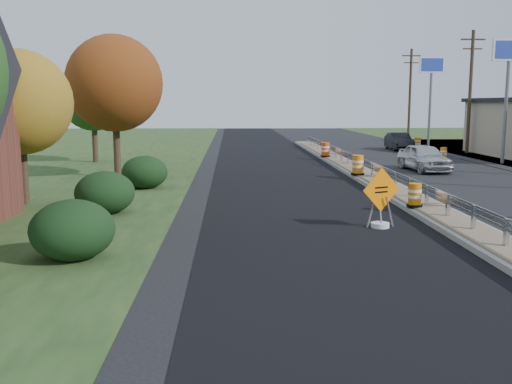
{
  "coord_description": "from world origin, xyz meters",
  "views": [
    {
      "loc": [
        -7.06,
        -19.99,
        3.85
      ],
      "look_at": [
        -6.28,
        -2.32,
        1.1
      ],
      "focal_mm": 40.0,
      "sensor_mm": 36.0,
      "label": 1
    }
  ],
  "objects_px": {
    "barrel_median_far": "(325,150)",
    "barrel_shoulder_far": "(418,143)",
    "caution_sign": "(380,213)",
    "barrel_median_near": "(415,195)",
    "car_silver": "(424,157)",
    "barrel_shoulder_mid": "(443,154)",
    "car_dark_mid": "(399,141)",
    "barrel_median_mid": "(358,165)"
  },
  "relations": [
    {
      "from": "barrel_median_far",
      "to": "barrel_median_near",
      "type": "bearing_deg",
      "value": -90.0
    },
    {
      "from": "caution_sign",
      "to": "barrel_shoulder_mid",
      "type": "distance_m",
      "value": 24.02
    },
    {
      "from": "barrel_median_near",
      "to": "barrel_median_mid",
      "type": "xyz_separation_m",
      "value": [
        -0.0,
        9.17,
        0.09
      ]
    },
    {
      "from": "barrel_median_far",
      "to": "barrel_shoulder_mid",
      "type": "distance_m",
      "value": 8.32
    },
    {
      "from": "barrel_shoulder_mid",
      "to": "car_silver",
      "type": "height_order",
      "value": "car_silver"
    },
    {
      "from": "barrel_median_mid",
      "to": "barrel_median_near",
      "type": "bearing_deg",
      "value": -90.0
    },
    {
      "from": "barrel_median_near",
      "to": "barrel_shoulder_mid",
      "type": "bearing_deg",
      "value": 66.76
    },
    {
      "from": "barrel_median_far",
      "to": "barrel_shoulder_far",
      "type": "height_order",
      "value": "barrel_median_far"
    },
    {
      "from": "car_silver",
      "to": "barrel_median_near",
      "type": "bearing_deg",
      "value": -114.95
    },
    {
      "from": "caution_sign",
      "to": "barrel_shoulder_far",
      "type": "height_order",
      "value": "caution_sign"
    },
    {
      "from": "caution_sign",
      "to": "barrel_shoulder_far",
      "type": "relative_size",
      "value": 1.96
    },
    {
      "from": "barrel_median_mid",
      "to": "car_silver",
      "type": "bearing_deg",
      "value": 36.66
    },
    {
      "from": "barrel_median_near",
      "to": "barrel_shoulder_far",
      "type": "bearing_deg",
      "value": 71.6
    },
    {
      "from": "barrel_median_mid",
      "to": "barrel_shoulder_mid",
      "type": "relative_size",
      "value": 1.22
    },
    {
      "from": "barrel_shoulder_mid",
      "to": "barrel_shoulder_far",
      "type": "height_order",
      "value": "barrel_shoulder_far"
    },
    {
      "from": "barrel_median_near",
      "to": "car_silver",
      "type": "height_order",
      "value": "car_silver"
    },
    {
      "from": "barrel_shoulder_far",
      "to": "caution_sign",
      "type": "bearing_deg",
      "value": -110.12
    },
    {
      "from": "barrel_median_far",
      "to": "barrel_shoulder_mid",
      "type": "bearing_deg",
      "value": 0.72
    },
    {
      "from": "barrel_median_mid",
      "to": "car_dark_mid",
      "type": "bearing_deg",
      "value": 67.53
    },
    {
      "from": "barrel_shoulder_far",
      "to": "car_dark_mid",
      "type": "height_order",
      "value": "car_dark_mid"
    },
    {
      "from": "barrel_median_far",
      "to": "barrel_shoulder_mid",
      "type": "xyz_separation_m",
      "value": [
        8.31,
        0.1,
        -0.3
      ]
    },
    {
      "from": "barrel_median_mid",
      "to": "barrel_median_far",
      "type": "height_order",
      "value": "barrel_median_mid"
    },
    {
      "from": "caution_sign",
      "to": "car_silver",
      "type": "bearing_deg",
      "value": 43.14
    },
    {
      "from": "barrel_median_near",
      "to": "barrel_median_far",
      "type": "distance_m",
      "value": 19.26
    },
    {
      "from": "barrel_median_near",
      "to": "car_dark_mid",
      "type": "xyz_separation_m",
      "value": [
        7.55,
        27.42,
        0.1
      ]
    },
    {
      "from": "caution_sign",
      "to": "barrel_median_near",
      "type": "bearing_deg",
      "value": 28.78
    },
    {
      "from": "barrel_median_near",
      "to": "car_silver",
      "type": "bearing_deg",
      "value": 69.84
    },
    {
      "from": "barrel_median_far",
      "to": "car_dark_mid",
      "type": "height_order",
      "value": "car_dark_mid"
    },
    {
      "from": "car_dark_mid",
      "to": "barrel_median_mid",
      "type": "bearing_deg",
      "value": -110.51
    },
    {
      "from": "barrel_median_near",
      "to": "barrel_shoulder_mid",
      "type": "height_order",
      "value": "barrel_median_near"
    },
    {
      "from": "barrel_median_mid",
      "to": "barrel_median_far",
      "type": "bearing_deg",
      "value": 90.0
    },
    {
      "from": "barrel_median_far",
      "to": "barrel_shoulder_far",
      "type": "relative_size",
      "value": 1.01
    },
    {
      "from": "barrel_shoulder_far",
      "to": "car_silver",
      "type": "relative_size",
      "value": 0.21
    },
    {
      "from": "car_silver",
      "to": "barrel_shoulder_far",
      "type": "bearing_deg",
      "value": 68.19
    },
    {
      "from": "barrel_shoulder_mid",
      "to": "car_silver",
      "type": "xyz_separation_m",
      "value": [
        -3.68,
        -6.75,
        0.38
      ]
    },
    {
      "from": "car_silver",
      "to": "caution_sign",
      "type": "bearing_deg",
      "value": -118.16
    },
    {
      "from": "barrel_median_far",
      "to": "barrel_shoulder_far",
      "type": "distance_m",
      "value": 13.7
    },
    {
      "from": "barrel_median_mid",
      "to": "car_dark_mid",
      "type": "distance_m",
      "value": 19.75
    },
    {
      "from": "barrel_shoulder_mid",
      "to": "caution_sign",
      "type": "bearing_deg",
      "value": -115.05
    },
    {
      "from": "caution_sign",
      "to": "barrel_median_near",
      "type": "xyz_separation_m",
      "value": [
        1.86,
        2.4,
        0.14
      ]
    },
    {
      "from": "caution_sign",
      "to": "barrel_shoulder_mid",
      "type": "xyz_separation_m",
      "value": [
        10.17,
        21.76,
        -0.09
      ]
    },
    {
      "from": "barrel_shoulder_mid",
      "to": "barrel_shoulder_far",
      "type": "bearing_deg",
      "value": 82.12
    }
  ]
}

